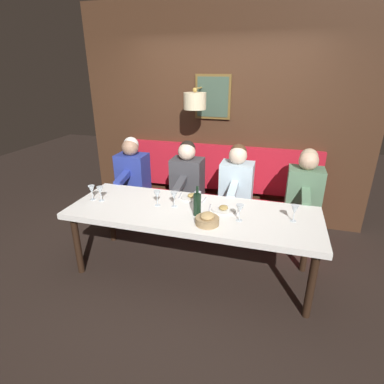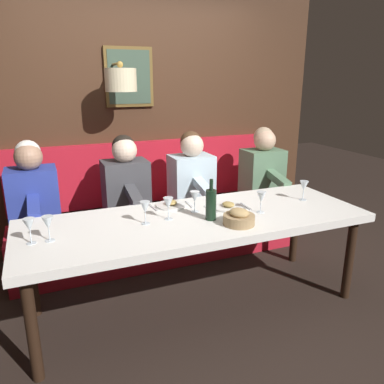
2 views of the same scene
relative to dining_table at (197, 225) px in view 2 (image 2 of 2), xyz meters
The scene contains 19 objects.
ground_plane 0.68m from the dining_table, ahead, with size 12.00×12.00×0.00m, color black.
dining_table is the anchor object (origin of this frame).
banquette_bench 1.00m from the dining_table, ahead, with size 0.52×2.74×0.45m, color red.
back_wall_panel 1.62m from the dining_table, ahead, with size 0.59×3.94×2.90m.
diner_nearest 1.43m from the dining_table, 51.77° to the right, with size 0.60×0.40×0.79m.
diner_near 0.95m from the dining_table, 19.89° to the right, with size 0.60×0.40×0.79m.
diner_middle 0.95m from the dining_table, 20.10° to the left, with size 0.60×0.40×0.79m.
diner_far 1.42m from the dining_table, 51.35° to the left, with size 0.60×0.40×0.79m.
place_setting_0 0.33m from the dining_table, 74.28° to the right, with size 0.24×0.32×0.05m.
place_setting_1 0.33m from the dining_table, 17.08° to the left, with size 0.24×0.32×0.05m.
wine_glass_0 0.53m from the dining_table, 100.45° to the right, with size 0.07×0.07×0.16m.
wine_glass_1 0.28m from the dining_table, 79.99° to the left, with size 0.07×0.07×0.16m.
wine_glass_2 0.42m from the dining_table, 88.10° to the left, with size 0.07×0.07×0.16m.
wine_glass_3 1.14m from the dining_table, 92.00° to the left, with size 0.07×0.07×0.16m.
wine_glass_4 1.00m from the dining_table, 87.74° to the right, with size 0.07×0.07×0.16m.
wine_glass_5 1.03m from the dining_table, 92.29° to the left, with size 0.07×0.07×0.16m.
wine_glass_6 0.21m from the dining_table, 14.77° to the right, with size 0.07×0.07×0.16m.
wine_bottle 0.21m from the dining_table, 138.87° to the right, with size 0.08×0.08×0.30m.
bread_bowl 0.34m from the dining_table, 138.94° to the right, with size 0.22×0.22×0.12m.
Camera 2 is at (-2.41, 1.03, 1.72)m, focal length 35.65 mm.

